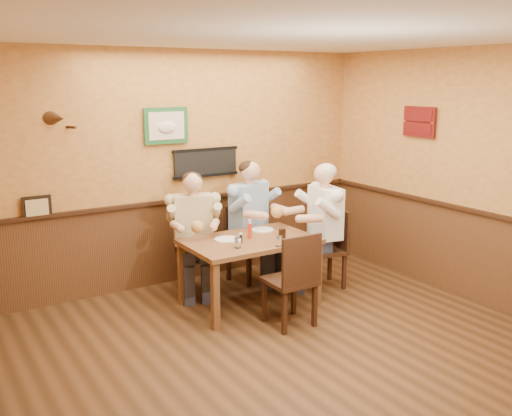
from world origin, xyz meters
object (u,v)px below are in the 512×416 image
(chair_near_side, at_px, (290,278))
(diner_blue_polo, at_px, (249,228))
(cola_tumbler, at_px, (282,233))
(chair_back_left, at_px, (194,255))
(diner_white_elder, at_px, (325,232))
(water_glass_mid, at_px, (279,241))
(salt_shaker, at_px, (241,237))
(hot_sauce_bottle, at_px, (250,230))
(pepper_shaker, at_px, (241,239))
(water_glass_left, at_px, (238,243))
(dining_table, at_px, (250,247))
(chair_back_right, at_px, (249,243))
(chair_right_end, at_px, (324,249))
(diner_tan_shirt, at_px, (194,239))

(chair_near_side, xyz_separation_m, diner_blue_polo, (0.34, 1.34, 0.18))
(cola_tumbler, bearing_deg, chair_back_left, 128.91)
(diner_white_elder, xyz_separation_m, water_glass_mid, (-0.93, -0.39, 0.13))
(chair_near_side, bearing_deg, salt_shaker, -73.66)
(hot_sauce_bottle, xyz_separation_m, pepper_shaker, (-0.16, -0.09, -0.06))
(diner_white_elder, relative_size, water_glass_mid, 12.51)
(chair_near_side, xyz_separation_m, diner_white_elder, (0.99, 0.67, 0.18))
(water_glass_left, relative_size, salt_shaker, 1.20)
(dining_table, xyz_separation_m, water_glass_left, (-0.27, -0.21, 0.14))
(chair_back_right, bearing_deg, salt_shaker, -142.00)
(chair_near_side, relative_size, diner_blue_polo, 0.73)
(water_glass_left, bearing_deg, chair_near_side, -53.20)
(diner_white_elder, distance_m, cola_tumbler, 0.76)
(dining_table, distance_m, chair_back_left, 0.79)
(dining_table, relative_size, chair_back_left, 1.56)
(diner_white_elder, bearing_deg, diner_blue_polo, -125.42)
(dining_table, height_order, water_glass_left, water_glass_left)
(diner_blue_polo, bearing_deg, chair_right_end, -60.81)
(chair_right_end, height_order, cola_tumbler, chair_right_end)
(chair_right_end, distance_m, salt_shaker, 1.21)
(dining_table, bearing_deg, chair_near_side, -84.63)
(dining_table, bearing_deg, water_glass_left, -142.03)
(salt_shaker, bearing_deg, cola_tumbler, -17.88)
(diner_blue_polo, xyz_separation_m, hot_sauce_bottle, (-0.38, -0.65, 0.17))
(diner_tan_shirt, bearing_deg, pepper_shaker, -54.90)
(diner_blue_polo, height_order, diner_white_elder, diner_blue_polo)
(diner_tan_shirt, height_order, hot_sauce_bottle, diner_tan_shirt)
(chair_back_right, xyz_separation_m, water_glass_mid, (-0.28, -1.06, 0.33))
(diner_white_elder, distance_m, salt_shaker, 1.18)
(water_glass_mid, xyz_separation_m, pepper_shaker, (-0.26, 0.32, -0.01))
(chair_right_end, bearing_deg, water_glass_mid, -56.89)
(chair_right_end, relative_size, pepper_shaker, 11.89)
(cola_tumbler, bearing_deg, hot_sauce_bottle, 150.10)
(chair_back_left, bearing_deg, pepper_shaker, -54.90)
(water_glass_left, bearing_deg, cola_tumbler, 5.98)
(water_glass_left, bearing_deg, hot_sauce_bottle, 39.39)
(diner_blue_polo, distance_m, diner_white_elder, 0.94)
(diner_blue_polo, relative_size, hot_sauce_bottle, 7.06)
(diner_tan_shirt, bearing_deg, diner_white_elder, -5.79)
(chair_near_side, xyz_separation_m, pepper_shaker, (-0.21, 0.60, 0.30))
(water_glass_mid, bearing_deg, chair_near_side, -100.99)
(diner_blue_polo, height_order, water_glass_mid, diner_blue_polo)
(cola_tumbler, bearing_deg, diner_blue_polo, 84.62)
(water_glass_left, xyz_separation_m, cola_tumbler, (0.60, 0.06, 0.00))
(chair_near_side, bearing_deg, pepper_shaker, -69.90)
(cola_tumbler, bearing_deg, chair_near_side, -116.92)
(water_glass_mid, xyz_separation_m, hot_sauce_bottle, (-0.10, 0.41, 0.04))
(hot_sauce_bottle, relative_size, salt_shaker, 2.16)
(chair_back_left, height_order, hot_sauce_bottle, hot_sauce_bottle)
(pepper_shaker, bearing_deg, dining_table, 23.03)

